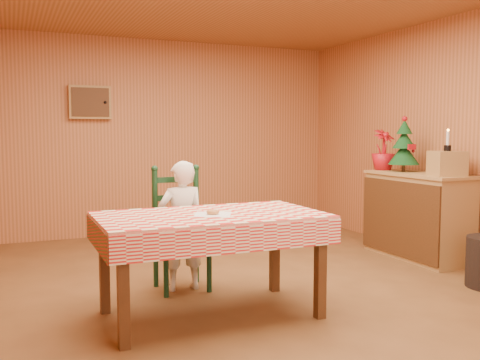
{
  "coord_description": "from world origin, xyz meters",
  "views": [
    {
      "loc": [
        -1.85,
        -4.1,
        1.37
      ],
      "look_at": [
        0.0,
        0.2,
        0.95
      ],
      "focal_mm": 40.0,
      "sensor_mm": 36.0,
      "label": 1
    }
  ],
  "objects_px": {
    "seated_child": "(182,226)",
    "ladder_chair": "(180,231)",
    "dining_table": "(211,225)",
    "christmas_tree": "(404,146)",
    "shelf_unit": "(417,215)",
    "crate": "(447,163)"
  },
  "relations": [
    {
      "from": "seated_child",
      "to": "ladder_chair",
      "type": "bearing_deg",
      "value": -90.0
    },
    {
      "from": "dining_table",
      "to": "christmas_tree",
      "type": "distance_m",
      "value": 2.98
    },
    {
      "from": "ladder_chair",
      "to": "christmas_tree",
      "type": "distance_m",
      "value": 2.82
    },
    {
      "from": "shelf_unit",
      "to": "crate",
      "type": "distance_m",
      "value": 0.71
    },
    {
      "from": "ladder_chair",
      "to": "crate",
      "type": "xyz_separation_m",
      "value": [
        2.71,
        -0.33,
        0.55
      ]
    },
    {
      "from": "shelf_unit",
      "to": "crate",
      "type": "relative_size",
      "value": 4.13
    },
    {
      "from": "dining_table",
      "to": "shelf_unit",
      "type": "bearing_deg",
      "value": 17.6
    },
    {
      "from": "christmas_tree",
      "to": "shelf_unit",
      "type": "bearing_deg",
      "value": -91.98
    },
    {
      "from": "ladder_chair",
      "to": "seated_child",
      "type": "height_order",
      "value": "seated_child"
    },
    {
      "from": "crate",
      "to": "shelf_unit",
      "type": "bearing_deg",
      "value": 91.23
    },
    {
      "from": "dining_table",
      "to": "seated_child",
      "type": "relative_size",
      "value": 1.47
    },
    {
      "from": "shelf_unit",
      "to": "crate",
      "type": "height_order",
      "value": "crate"
    },
    {
      "from": "dining_table",
      "to": "crate",
      "type": "height_order",
      "value": "crate"
    },
    {
      "from": "seated_child",
      "to": "shelf_unit",
      "type": "distance_m",
      "value": 2.71
    },
    {
      "from": "ladder_chair",
      "to": "dining_table",
      "type": "bearing_deg",
      "value": -90.0
    },
    {
      "from": "crate",
      "to": "christmas_tree",
      "type": "xyz_separation_m",
      "value": [
        -0.0,
        0.65,
        0.16
      ]
    },
    {
      "from": "ladder_chair",
      "to": "crate",
      "type": "bearing_deg",
      "value": -6.91
    },
    {
      "from": "ladder_chair",
      "to": "seated_child",
      "type": "xyz_separation_m",
      "value": [
        0.0,
        -0.06,
        0.06
      ]
    },
    {
      "from": "dining_table",
      "to": "crate",
      "type": "bearing_deg",
      "value": 9.59
    },
    {
      "from": "crate",
      "to": "christmas_tree",
      "type": "height_order",
      "value": "christmas_tree"
    },
    {
      "from": "dining_table",
      "to": "seated_child",
      "type": "bearing_deg",
      "value": 90.0
    },
    {
      "from": "ladder_chair",
      "to": "shelf_unit",
      "type": "xyz_separation_m",
      "value": [
        2.7,
        0.07,
        -0.04
      ]
    }
  ]
}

